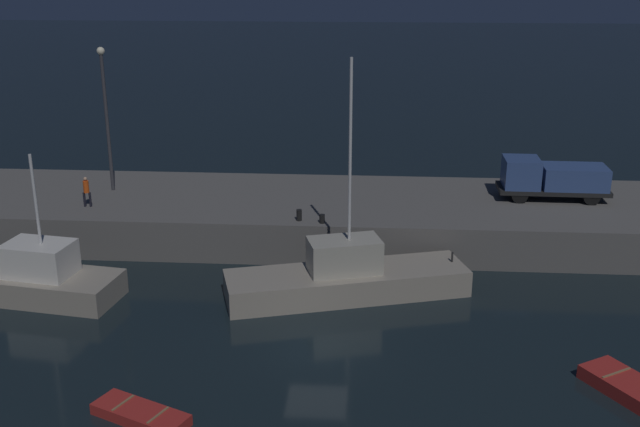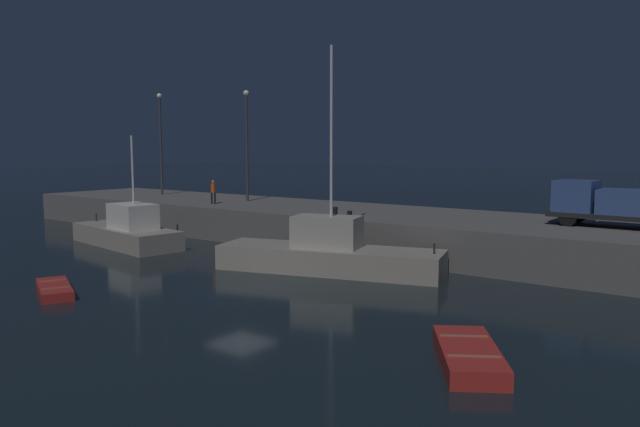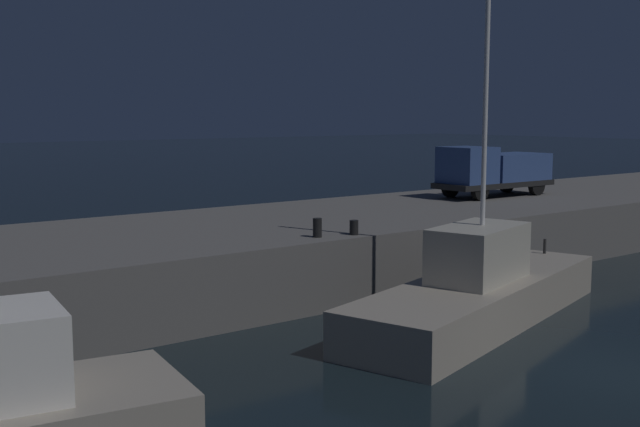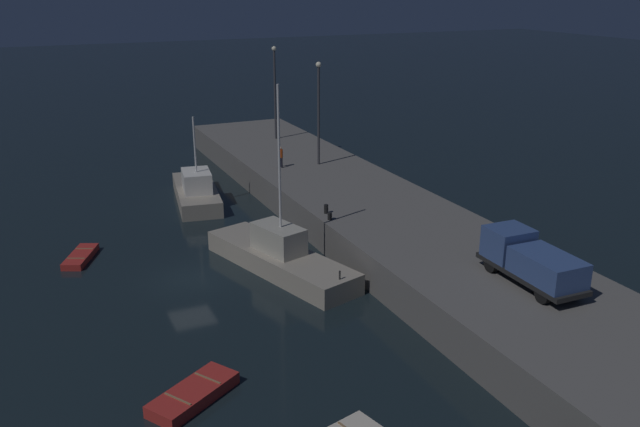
# 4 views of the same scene
# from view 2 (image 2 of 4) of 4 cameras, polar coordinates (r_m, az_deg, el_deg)

# --- Properties ---
(ground_plane) EXTENTS (320.00, 320.00, 0.00)m
(ground_plane) POSITION_cam_2_polar(r_m,az_deg,el_deg) (26.90, -7.53, -7.09)
(ground_plane) COLOR black
(pier_quay) EXTENTS (64.54, 9.58, 2.19)m
(pier_quay) POSITION_cam_2_polar(r_m,az_deg,el_deg) (37.35, 6.97, -1.61)
(pier_quay) COLOR #5B5956
(pier_quay) RESTS_ON ground
(fishing_trawler_red) EXTENTS (9.54, 4.36, 6.93)m
(fishing_trawler_red) POSITION_cam_2_polar(r_m,az_deg,el_deg) (39.81, -17.84, -1.65)
(fishing_trawler_red) COLOR gray
(fishing_trawler_red) RESTS_ON ground
(fishing_boat_white) EXTENTS (11.70, 6.03, 11.10)m
(fishing_boat_white) POSITION_cam_2_polar(r_m,az_deg,el_deg) (30.03, 0.86, -3.88)
(fishing_boat_white) COLOR gray
(fishing_boat_white) RESTS_ON ground
(rowboat_white_mid) EXTENTS (3.73, 2.58, 0.44)m
(rowboat_white_mid) POSITION_cam_2_polar(r_m,az_deg,el_deg) (28.06, -23.94, -6.60)
(rowboat_white_mid) COLOR #B22823
(rowboat_white_mid) RESTS_ON ground
(dinghy_red_small) EXTENTS (3.50, 4.26, 0.58)m
(dinghy_red_small) POSITION_cam_2_polar(r_m,az_deg,el_deg) (18.18, 13.93, -12.94)
(dinghy_red_small) COLOR #B22823
(dinghy_red_small) RESTS_ON ground
(lamp_post_west) EXTENTS (0.44, 0.44, 8.57)m
(lamp_post_west) POSITION_cam_2_polar(r_m,az_deg,el_deg) (53.10, -14.92, 7.11)
(lamp_post_west) COLOR #38383D
(lamp_post_west) RESTS_ON pier_quay
(lamp_post_east) EXTENTS (0.44, 0.44, 8.24)m
(lamp_post_east) POSITION_cam_2_polar(r_m,az_deg,el_deg) (45.39, -6.98, 7.23)
(lamp_post_east) COLOR #38383D
(lamp_post_east) RESTS_ON pier_quay
(utility_truck) EXTENTS (6.10, 2.22, 2.32)m
(utility_truck) POSITION_cam_2_polar(r_m,az_deg,el_deg) (33.58, 25.98, 0.89)
(utility_truck) COLOR black
(utility_truck) RESTS_ON pier_quay
(dockworker) EXTENTS (0.45, 0.32, 1.68)m
(dockworker) POSITION_cam_2_polar(r_m,az_deg,el_deg) (43.52, -10.13, 2.17)
(dockworker) COLOR black
(dockworker) RESTS_ON pier_quay
(bollard_west) EXTENTS (0.28, 0.28, 0.46)m
(bollard_west) POSITION_cam_2_polar(r_m,az_deg,el_deg) (33.80, 2.83, -0.14)
(bollard_west) COLOR black
(bollard_west) RESTS_ON pier_quay
(bollard_central) EXTENTS (0.28, 0.28, 0.59)m
(bollard_central) POSITION_cam_2_polar(r_m,az_deg,el_deg) (34.73, 1.46, 0.15)
(bollard_central) COLOR black
(bollard_central) RESTS_ON pier_quay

